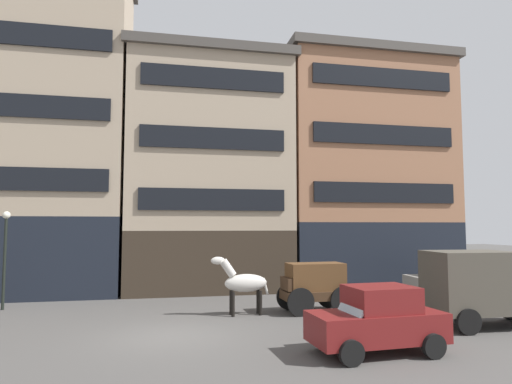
# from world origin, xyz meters

# --- Properties ---
(ground_plane) EXTENTS (120.00, 120.00, 0.00)m
(ground_plane) POSITION_xyz_m (0.00, 0.00, 0.00)
(ground_plane) COLOR #4C4947
(building_center_left) EXTENTS (7.02, 6.63, 18.32)m
(building_center_left) POSITION_xyz_m (-5.67, 10.68, 9.21)
(building_center_left) COLOR black
(building_center_left) RESTS_ON ground_plane
(building_center_right) EXTENTS (9.29, 6.63, 13.17)m
(building_center_right) POSITION_xyz_m (2.13, 10.68, 6.62)
(building_center_right) COLOR #33281E
(building_center_right) RESTS_ON ground_plane
(building_far_right) EXTENTS (10.37, 6.63, 13.90)m
(building_far_right) POSITION_xyz_m (11.61, 10.68, 6.99)
(building_far_right) COLOR black
(building_far_right) RESTS_ON ground_plane
(cargo_wagon) EXTENTS (2.97, 1.63, 1.98)m
(cargo_wagon) POSITION_xyz_m (5.77, 2.76, 1.15)
(cargo_wagon) COLOR #3D2819
(cargo_wagon) RESTS_ON ground_plane
(draft_horse) EXTENTS (2.35, 0.68, 2.30)m
(draft_horse) POSITION_xyz_m (2.82, 2.75, 1.27)
(draft_horse) COLOR beige
(draft_horse) RESTS_ON ground_plane
(delivery_truck_far) EXTENTS (4.44, 2.33, 2.62)m
(delivery_truck_far) POSITION_xyz_m (10.76, -0.96, 1.42)
(delivery_truck_far) COLOR #333847
(delivery_truck_far) RESTS_ON ground_plane
(sedan_dark) EXTENTS (3.79, 2.04, 1.83)m
(sedan_dark) POSITION_xyz_m (5.54, -3.15, 0.91)
(sedan_dark) COLOR maroon
(sedan_dark) RESTS_ON ground_plane
(sedan_light) EXTENTS (3.79, 2.05, 1.83)m
(sedan_light) POSITION_xyz_m (12.96, 4.44, 0.91)
(sedan_light) COLOR gray
(sedan_light) RESTS_ON ground_plane
(streetlamp_curbside) EXTENTS (0.32, 0.32, 4.12)m
(streetlamp_curbside) POSITION_xyz_m (-6.85, 5.87, 2.67)
(streetlamp_curbside) COLOR black
(streetlamp_curbside) RESTS_ON ground_plane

